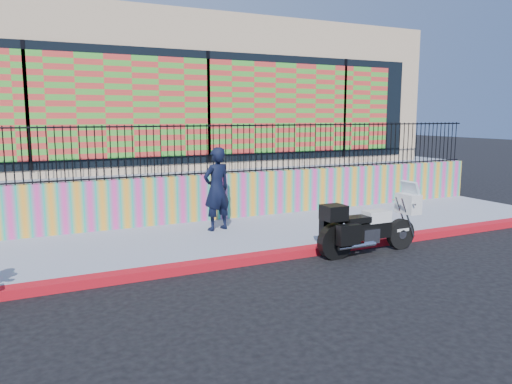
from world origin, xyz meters
TOP-DOWN VIEW (x-y plane):
  - ground at (0.00, 0.00)m, footprint 90.00×90.00m
  - red_curb at (0.00, 0.00)m, footprint 16.00×0.30m
  - sidewalk at (0.00, 1.65)m, footprint 16.00×3.00m
  - mural_wall at (0.00, 3.25)m, footprint 16.00×0.20m
  - metal_fence at (0.00, 3.25)m, footprint 15.80×0.04m
  - elevated_platform at (0.00, 8.35)m, footprint 16.00×10.00m
  - storefront_building at (0.00, 8.13)m, footprint 14.00×8.06m
  - police_motorcycle at (1.50, -0.44)m, footprint 2.20×0.73m
  - police_officer at (-0.58, 2.14)m, footprint 0.76×0.59m

SIDE VIEW (x-z plane):
  - ground at x=0.00m, z-range 0.00..0.00m
  - red_curb at x=0.00m, z-range 0.00..0.15m
  - sidewalk at x=0.00m, z-range 0.00..0.15m
  - police_motorcycle at x=1.50m, z-range -0.11..1.26m
  - elevated_platform at x=0.00m, z-range 0.00..1.25m
  - mural_wall at x=0.00m, z-range 0.15..1.25m
  - police_officer at x=-0.58m, z-range 0.15..1.98m
  - metal_fence at x=0.00m, z-range 1.25..2.45m
  - storefront_building at x=0.00m, z-range 1.25..5.25m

